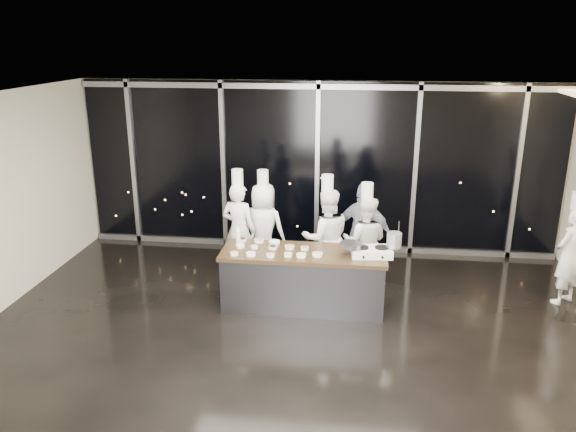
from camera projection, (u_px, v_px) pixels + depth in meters
name	position (u px, v px, depth m)	size (l,w,h in m)	color
ground	(297.00, 335.00, 7.79)	(9.00, 9.00, 0.00)	black
room_shell	(311.00, 179.00, 7.08)	(9.02, 7.02, 3.21)	beige
window_wall	(317.00, 168.00, 10.54)	(8.90, 0.11, 3.20)	black
demo_counter	(303.00, 279.00, 8.50)	(2.46, 0.86, 0.90)	#39383D
stove	(372.00, 252.00, 8.18)	(0.62, 0.42, 0.14)	white
frying_pan	(350.00, 245.00, 8.17)	(0.58, 0.36, 0.05)	slate
stock_pot	(394.00, 240.00, 8.12)	(0.21, 0.21, 0.21)	#B6B6B9
prep_bowls	(272.00, 248.00, 8.42)	(1.36, 0.72, 0.05)	white
squeeze_bottle	(238.00, 235.00, 8.68)	(0.07, 0.07, 0.27)	white
chef_far_left	(239.00, 229.00, 9.50)	(0.68, 0.53, 1.88)	white
chef_left	(264.00, 228.00, 9.65)	(0.89, 0.70, 1.83)	white
chef_center	(326.00, 237.00, 9.12)	(0.93, 0.80, 1.88)	white
guest	(364.00, 234.00, 9.21)	(1.09, 0.78, 1.72)	#151E3B
chef_right	(365.00, 241.00, 9.13)	(0.77, 0.62, 1.76)	white
chef_side	(569.00, 254.00, 8.53)	(0.67, 0.65, 1.78)	white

